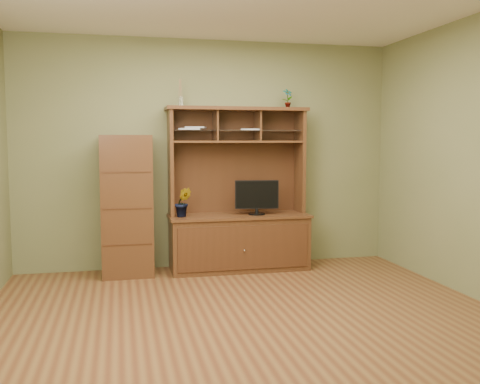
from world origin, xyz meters
name	(u,v)px	position (x,y,z in m)	size (l,w,h in m)	color
room	(247,160)	(0.00, 0.00, 1.35)	(4.54, 4.04, 2.74)	#5A3019
media_hutch	(238,225)	(0.31, 1.73, 0.52)	(1.66, 0.61, 1.90)	#3F1F12
monitor	(257,197)	(0.51, 1.65, 0.86)	(0.51, 0.20, 0.40)	black
orchid_plant	(183,202)	(-0.35, 1.65, 0.82)	(0.18, 0.15, 0.33)	#285C1F
top_plant	(288,98)	(0.93, 1.80, 2.02)	(0.12, 0.08, 0.23)	#276122
reed_diffuser	(180,96)	(-0.35, 1.80, 2.02)	(0.06, 0.06, 0.31)	silver
magazines	(212,129)	(0.01, 1.81, 1.65)	(0.99, 0.23, 0.04)	silver
side_cabinet	(127,206)	(-0.97, 1.73, 0.79)	(0.56, 0.51, 1.57)	#3F1F12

